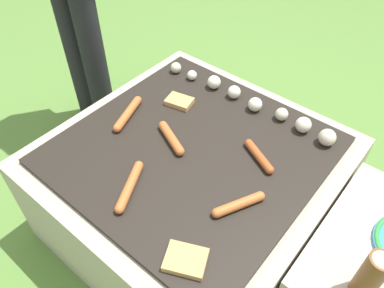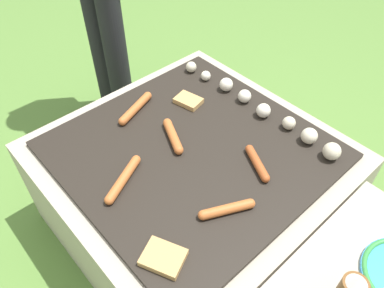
{
  "view_description": "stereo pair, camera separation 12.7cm",
  "coord_description": "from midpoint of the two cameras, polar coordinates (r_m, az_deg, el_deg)",
  "views": [
    {
      "loc": [
        0.57,
        -0.69,
        1.37
      ],
      "look_at": [
        0.0,
        0.0,
        0.47
      ],
      "focal_mm": 35.0,
      "sensor_mm": 36.0,
      "label": 1
    },
    {
      "loc": [
        0.66,
        -0.6,
        1.37
      ],
      "look_at": [
        0.0,
        0.0,
        0.47
      ],
      "focal_mm": 35.0,
      "sensor_mm": 36.0,
      "label": 2
    }
  ],
  "objects": [
    {
      "name": "sausage_back_right",
      "position": [
        1.18,
        -12.55,
        -6.47
      ],
      "size": [
        0.11,
        0.19,
        0.03
      ],
      "color": "#B7602D",
      "rests_on": "grill"
    },
    {
      "name": "bread_slice_left",
      "position": [
        1.03,
        -4.66,
        -17.4
      ],
      "size": [
        0.13,
        0.12,
        0.02
      ],
      "color": "tan",
      "rests_on": "grill"
    },
    {
      "name": "sausage_mid_right",
      "position": [
        1.24,
        7.31,
        -1.99
      ],
      "size": [
        0.15,
        0.09,
        0.03
      ],
      "color": "#A34C23",
      "rests_on": "grill"
    },
    {
      "name": "ground_plane",
      "position": [
        1.64,
        -2.26,
        -11.87
      ],
      "size": [
        14.0,
        14.0,
        0.0
      ],
      "primitive_type": "plane",
      "color": "#567F38"
    },
    {
      "name": "sausage_mid_left",
      "position": [
        1.3,
        -5.98,
        0.79
      ],
      "size": [
        0.16,
        0.09,
        0.03
      ],
      "color": "#B7602D",
      "rests_on": "grill"
    },
    {
      "name": "condiment_bottle",
      "position": [
        0.98,
        22.32,
        -18.14
      ],
      "size": [
        0.06,
        0.06,
        0.19
      ],
      "color": "brown",
      "rests_on": "side_ledge"
    },
    {
      "name": "sausage_front_left",
      "position": [
        1.11,
        3.89,
        -9.36
      ],
      "size": [
        0.09,
        0.16,
        0.03
      ],
      "color": "#B7602D",
      "rests_on": "grill"
    },
    {
      "name": "sausage_front_center",
      "position": [
        1.42,
        -12.29,
        4.43
      ],
      "size": [
        0.09,
        0.19,
        0.03
      ],
      "color": "#B7602D",
      "rests_on": "grill"
    },
    {
      "name": "bread_slice_center",
      "position": [
        1.46,
        -4.44,
        6.38
      ],
      "size": [
        0.11,
        0.09,
        0.02
      ],
      "color": "tan",
      "rests_on": "grill"
    },
    {
      "name": "grill",
      "position": [
        1.45,
        -2.51,
        -7.05
      ],
      "size": [
        0.93,
        0.93,
        0.45
      ],
      "color": "#A89E8C",
      "rests_on": "ground_plane"
    },
    {
      "name": "mushroom_row",
      "position": [
        1.42,
        7.4,
        5.97
      ],
      "size": [
        0.74,
        0.07,
        0.06
      ],
      "color": "beige",
      "rests_on": "grill"
    }
  ]
}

